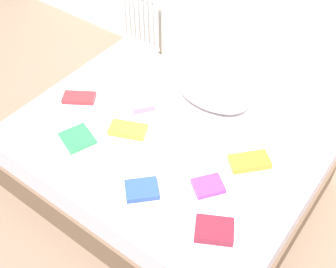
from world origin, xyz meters
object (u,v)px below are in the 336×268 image
(textbook_red, at_px, (79,98))
(textbook_pink, at_px, (140,99))
(textbook_white, at_px, (176,152))
(textbook_maroon, at_px, (214,230))
(textbook_green, at_px, (77,138))
(textbook_yellow, at_px, (128,130))
(radiator, at_px, (140,20))
(textbook_orange, at_px, (249,162))
(bed, at_px, (164,161))
(textbook_purple, at_px, (208,186))
(pillow, at_px, (213,93))
(textbook_blue, at_px, (142,190))

(textbook_red, xyz_separation_m, textbook_pink, (0.37, 0.24, 0.01))
(textbook_white, relative_size, textbook_maroon, 1.08)
(textbook_green, relative_size, textbook_maroon, 1.00)
(textbook_red, height_order, textbook_yellow, textbook_yellow)
(radiator, height_order, textbook_orange, radiator)
(bed, relative_size, textbook_white, 8.89)
(textbook_green, bearing_deg, radiator, 136.25)
(textbook_purple, bearing_deg, textbook_pink, 103.25)
(textbook_yellow, height_order, textbook_pink, textbook_pink)
(textbook_purple, xyz_separation_m, textbook_maroon, (0.19, -0.24, 0.01))
(textbook_white, relative_size, textbook_purple, 1.28)
(pillow, distance_m, textbook_white, 0.59)
(textbook_maroon, bearing_deg, radiator, 110.08)
(textbook_red, bearing_deg, textbook_green, -79.62)
(textbook_white, bearing_deg, textbook_orange, 21.11)
(bed, relative_size, radiator, 3.58)
(textbook_white, distance_m, textbook_orange, 0.46)
(bed, distance_m, textbook_white, 0.32)
(pillow, distance_m, textbook_purple, 0.80)
(textbook_red, relative_size, textbook_purple, 1.30)
(textbook_blue, xyz_separation_m, textbook_purple, (0.30, 0.26, -0.00))
(textbook_orange, relative_size, textbook_maroon, 1.19)
(pillow, height_order, textbook_yellow, pillow)
(bed, distance_m, radiator, 1.70)
(textbook_blue, bearing_deg, textbook_orange, 8.93)
(textbook_purple, xyz_separation_m, textbook_green, (-0.91, -0.18, -0.00))
(textbook_purple, height_order, textbook_orange, textbook_orange)
(textbook_yellow, bearing_deg, textbook_orange, -6.48)
(pillow, relative_size, textbook_pink, 2.23)
(textbook_purple, relative_size, textbook_pink, 0.71)
(textbook_pink, bearing_deg, textbook_orange, 34.53)
(textbook_blue, height_order, textbook_pink, textbook_pink)
(textbook_purple, distance_m, textbook_pink, 0.88)
(textbook_purple, bearing_deg, bed, 105.72)
(textbook_white, bearing_deg, bed, 150.89)
(radiator, distance_m, textbook_white, 1.86)
(textbook_white, distance_m, textbook_pink, 0.56)
(radiator, distance_m, textbook_green, 1.74)
(radiator, distance_m, textbook_red, 1.36)
(radiator, relative_size, textbook_pink, 2.25)
(bed, relative_size, textbook_maroon, 9.57)
(bed, distance_m, textbook_red, 0.77)
(pillow, bearing_deg, textbook_orange, -36.66)
(pillow, bearing_deg, textbook_yellow, -114.47)
(textbook_red, bearing_deg, textbook_white, -33.13)
(pillow, xyz_separation_m, textbook_pink, (-0.41, -0.33, -0.04))
(textbook_white, height_order, textbook_pink, textbook_pink)
(radiator, height_order, textbook_maroon, radiator)
(textbook_blue, distance_m, textbook_yellow, 0.51)
(textbook_green, bearing_deg, pillow, 80.28)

